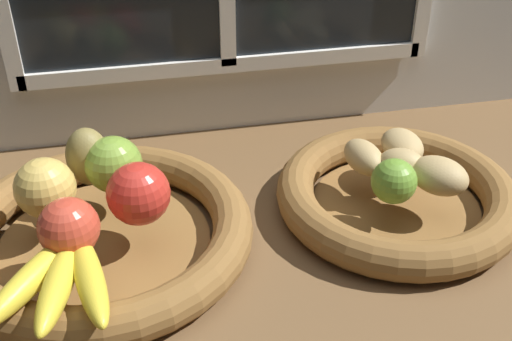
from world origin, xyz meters
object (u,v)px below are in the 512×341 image
at_px(banana_bunch_front, 61,276).
at_px(lime_near, 394,181).
at_px(potato_small, 439,176).
at_px(apple_red_right, 138,194).
at_px(pear_brown, 88,156).
at_px(fruit_bowl_left, 103,233).
at_px(potato_large, 401,165).
at_px(fruit_bowl_right, 397,195).
at_px(apple_green_back, 114,164).
at_px(potato_back, 402,146).
at_px(potato_oblong, 364,157).
at_px(apple_red_front, 69,228).
at_px(apple_golden_left, 45,188).

height_order(banana_bunch_front, lime_near, lime_near).
bearing_deg(potato_small, apple_red_right, 177.33).
bearing_deg(pear_brown, potato_small, -14.54).
distance_m(apple_red_right, potato_small, 0.38).
distance_m(fruit_bowl_left, potato_large, 0.40).
height_order(fruit_bowl_right, apple_green_back, apple_green_back).
bearing_deg(potato_small, pear_brown, 165.46).
height_order(fruit_bowl_right, potato_back, potato_back).
xyz_separation_m(potato_large, potato_back, (0.02, 0.05, -0.00)).
bearing_deg(potato_oblong, fruit_bowl_left, -174.86).
height_order(pear_brown, potato_back, pear_brown).
bearing_deg(potato_back, apple_red_front, -165.76).
height_order(potato_small, potato_large, potato_small).
height_order(apple_golden_left, potato_back, apple_golden_left).
bearing_deg(apple_green_back, potato_back, -0.95).
relative_size(fruit_bowl_right, lime_near, 5.68).
relative_size(apple_red_front, potato_large, 1.10).
bearing_deg(apple_golden_left, lime_near, -8.50).
bearing_deg(fruit_bowl_left, pear_brown, 97.22).
relative_size(banana_bunch_front, potato_oblong, 2.32).
height_order(apple_red_right, banana_bunch_front, apple_red_right).
bearing_deg(apple_green_back, apple_golden_left, -155.94).
relative_size(apple_green_back, lime_near, 1.28).
bearing_deg(apple_red_front, potato_large, 8.52).
bearing_deg(lime_near, apple_red_front, -177.16).
height_order(apple_red_right, potato_back, apple_red_right).
height_order(potato_back, lime_near, lime_near).
relative_size(apple_golden_left, banana_bunch_front, 0.43).
height_order(apple_red_right, potato_small, apple_red_right).
xyz_separation_m(potato_oblong, lime_near, (0.01, -0.08, 0.01)).
xyz_separation_m(fruit_bowl_right, potato_large, (0.00, -0.00, 0.05)).
bearing_deg(apple_red_front, potato_oblong, 13.95).
distance_m(fruit_bowl_left, apple_golden_left, 0.09).
distance_m(apple_green_back, potato_small, 0.42).
height_order(fruit_bowl_left, banana_bunch_front, banana_bunch_front).
xyz_separation_m(pear_brown, potato_large, (0.41, -0.08, -0.02)).
relative_size(apple_green_back, apple_red_right, 0.96).
bearing_deg(fruit_bowl_left, banana_bunch_front, -108.00).
distance_m(apple_red_front, potato_oblong, 0.40).
distance_m(apple_green_back, potato_large, 0.38).
bearing_deg(apple_red_right, banana_bunch_front, -131.12).
relative_size(apple_red_front, pear_brown, 0.86).
bearing_deg(banana_bunch_front, potato_large, 15.50).
xyz_separation_m(apple_golden_left, apple_red_right, (0.11, -0.04, 0.00)).
xyz_separation_m(potato_large, lime_near, (-0.03, -0.04, 0.01)).
height_order(banana_bunch_front, potato_large, potato_large).
distance_m(fruit_bowl_left, potato_oblong, 0.36).
bearing_deg(fruit_bowl_right, banana_bunch_front, -164.50).
distance_m(apple_red_right, potato_oblong, 0.31).
xyz_separation_m(apple_green_back, apple_golden_left, (-0.08, -0.04, 0.00)).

